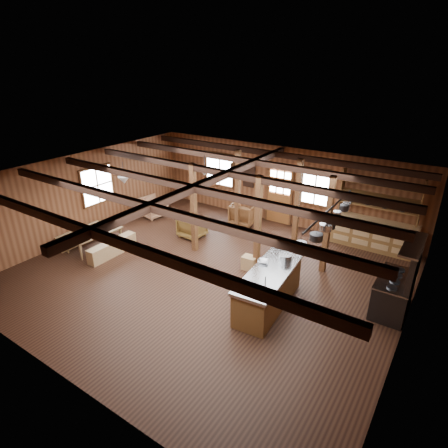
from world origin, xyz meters
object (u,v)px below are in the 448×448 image
(commercial_range, at_px, (396,289))
(armchair_a, at_px, (192,227))
(armchair_c, at_px, (153,207))
(dining_table, at_px, (95,240))
(kitchen_island, at_px, (268,288))
(armchair_b, at_px, (243,214))

(commercial_range, distance_m, armchair_a, 6.55)
(commercial_range, height_order, armchair_a, commercial_range)
(commercial_range, relative_size, armchair_c, 2.17)
(dining_table, height_order, armchair_c, armchair_c)
(armchair_a, distance_m, armchair_c, 2.40)
(kitchen_island, distance_m, dining_table, 5.97)
(armchair_c, bearing_deg, armchair_a, 175.77)
(kitchen_island, xyz_separation_m, armchair_b, (-3.06, 3.93, -0.08))
(kitchen_island, xyz_separation_m, armchair_a, (-3.93, 2.05, -0.12))
(armchair_b, bearing_deg, kitchen_island, 119.79)
(kitchen_island, distance_m, armchair_a, 4.44)
(commercial_range, relative_size, dining_table, 1.13)
(armchair_a, bearing_deg, armchair_b, -110.78)
(dining_table, bearing_deg, commercial_range, -74.09)
(kitchen_island, distance_m, commercial_range, 2.98)
(dining_table, height_order, armchair_a, armchair_a)
(commercial_range, relative_size, armchair_b, 2.13)
(armchair_a, distance_m, armchair_b, 2.07)
(kitchen_island, bearing_deg, armchair_b, 123.26)
(dining_table, bearing_deg, kitchen_island, -82.71)
(kitchen_island, distance_m, armchair_b, 4.98)
(armchair_b, xyz_separation_m, armchair_c, (-3.20, -1.30, -0.01))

